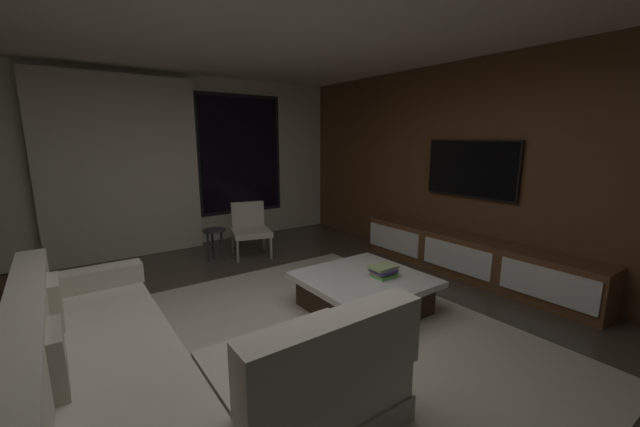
% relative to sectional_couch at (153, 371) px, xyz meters
% --- Properties ---
extents(floor, '(9.20, 9.20, 0.00)m').
position_rel_sectional_couch_xyz_m(floor, '(0.99, 0.17, -0.29)').
color(floor, '#473D33').
extents(back_wall_with_window, '(6.60, 0.30, 2.70)m').
position_rel_sectional_couch_xyz_m(back_wall_with_window, '(0.93, 3.79, 1.05)').
color(back_wall_with_window, beige).
rests_on(back_wall_with_window, floor).
extents(media_wall, '(0.12, 7.80, 2.70)m').
position_rel_sectional_couch_xyz_m(media_wall, '(4.05, 0.17, 1.06)').
color(media_wall, brown).
rests_on(media_wall, floor).
extents(area_rug, '(3.20, 3.80, 0.01)m').
position_rel_sectional_couch_xyz_m(area_rug, '(1.34, 0.07, -0.28)').
color(area_rug, beige).
rests_on(area_rug, floor).
extents(sectional_couch, '(1.98, 2.50, 0.82)m').
position_rel_sectional_couch_xyz_m(sectional_couch, '(0.00, 0.00, 0.00)').
color(sectional_couch, '#B1A997').
rests_on(sectional_couch, floor).
extents(coffee_table, '(1.16, 1.16, 0.36)m').
position_rel_sectional_couch_xyz_m(coffee_table, '(2.06, 0.31, -0.10)').
color(coffee_table, black).
rests_on(coffee_table, floor).
extents(book_stack_on_coffee_table, '(0.28, 0.21, 0.11)m').
position_rel_sectional_couch_xyz_m(book_stack_on_coffee_table, '(2.22, 0.19, 0.13)').
color(book_stack_on_coffee_table, '#72D45D').
rests_on(book_stack_on_coffee_table, coffee_table).
extents(accent_chair_near_window, '(0.67, 0.68, 0.78)m').
position_rel_sectional_couch_xyz_m(accent_chair_near_window, '(1.94, 2.71, 0.14)').
color(accent_chair_near_window, '#B2ADA0').
rests_on(accent_chair_near_window, floor).
extents(side_stool, '(0.32, 0.32, 0.46)m').
position_rel_sectional_couch_xyz_m(side_stool, '(1.39, 2.73, 0.08)').
color(side_stool, '#333338').
rests_on(side_stool, floor).
extents(media_console, '(0.46, 3.10, 0.52)m').
position_rel_sectional_couch_xyz_m(media_console, '(3.76, 0.22, -0.04)').
color(media_console, brown).
rests_on(media_console, floor).
extents(mounted_tv, '(0.05, 1.25, 0.72)m').
position_rel_sectional_couch_xyz_m(mounted_tv, '(3.95, 0.42, 1.06)').
color(mounted_tv, black).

